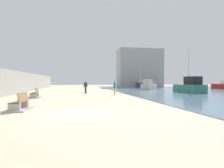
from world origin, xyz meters
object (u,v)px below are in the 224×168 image
object	(u,v)px
bench_far	(35,95)
person_standing	(86,86)
boat_far_right	(190,87)
person_walking	(115,87)
boat_outer	(149,86)
bench_near	(19,106)
boat_far_left	(141,84)

from	to	relation	value
bench_far	person_standing	bearing A→B (deg)	51.82
person_standing	boat_far_right	xyz separation A→B (m)	(13.92, -1.38, -0.09)
bench_far	person_walking	bearing A→B (deg)	15.52
boat_outer	bench_near	bearing A→B (deg)	-123.05
bench_far	person_standing	xyz separation A→B (m)	(5.11, 6.50, 0.71)
person_walking	person_standing	size ratio (longest dim) A/B	0.99
bench_near	boat_far_left	bearing A→B (deg)	64.23
boat_far_left	person_walking	bearing A→B (deg)	-112.53
bench_far	person_standing	size ratio (longest dim) A/B	1.30
person_walking	bench_far	bearing A→B (deg)	-164.48
person_walking	boat_outer	size ratio (longest dim) A/B	0.25
person_walking	person_standing	distance (m)	5.22
bench_near	boat_far_right	distance (m)	22.90
boat_far_left	bench_far	bearing A→B (deg)	-122.90
bench_near	boat_far_left	world-z (taller)	boat_far_left
boat_far_right	boat_outer	distance (m)	11.22
person_walking	boat_far_left	xyz separation A→B (m)	(11.99, 28.90, -0.16)
person_standing	bench_far	bearing A→B (deg)	-128.18
person_standing	boat_far_left	size ratio (longest dim) A/B	0.29
bench_near	bench_far	size ratio (longest dim) A/B	1.02
boat_outer	boat_far_left	size ratio (longest dim) A/B	1.12
bench_far	boat_far_left	bearing A→B (deg)	57.10
bench_near	boat_far_right	bearing A→B (deg)	37.48
bench_near	bench_far	world-z (taller)	same
person_walking	person_standing	world-z (taller)	person_standing
person_walking	boat_outer	distance (m)	16.53
bench_far	boat_outer	xyz separation A→B (m)	(17.12, 16.17, 0.52)
boat_far_right	boat_far_left	xyz separation A→B (m)	(1.14, 26.06, -0.08)
boat_outer	person_standing	bearing A→B (deg)	-141.15
boat_far_right	boat_far_left	bearing A→B (deg)	87.50
person_walking	boat_far_right	bearing A→B (deg)	14.68
person_standing	boat_outer	distance (m)	15.43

